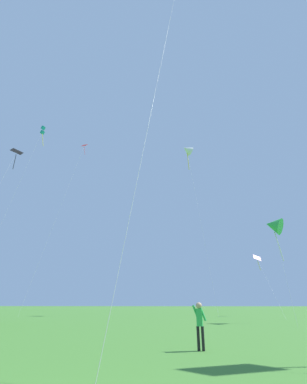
{
  "coord_description": "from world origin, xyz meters",
  "views": [
    {
      "loc": [
        2.0,
        -2.83,
        1.58
      ],
      "look_at": [
        -0.89,
        29.33,
        14.46
      ],
      "focal_mm": 26.23,
      "sensor_mm": 36.0,
      "label": 1
    }
  ],
  "objects": [
    {
      "name": "kite_white_distant",
      "position": [
        4.21,
        43.82,
        28.62
      ],
      "size": [
        3.86,
        9.23,
        29.78
      ],
      "color": "white",
      "rests_on": "ground_plane"
    },
    {
      "name": "kite_teal_box",
      "position": [
        -20.22,
        35.3,
        28.43
      ],
      "size": [
        3.51,
        5.57,
        29.55
      ],
      "color": "teal",
      "rests_on": "ground_plane"
    },
    {
      "name": "kite_green_small",
      "position": [
        11.65,
        25.79,
        8.95
      ],
      "size": [
        2.54,
        5.95,
        10.01
      ],
      "color": "green",
      "rests_on": "ground_plane"
    },
    {
      "name": "person_in_blue_jacket",
      "position": [
        2.69,
        8.68,
        0.98
      ],
      "size": [
        0.52,
        0.23,
        1.62
      ],
      "color": "black",
      "rests_on": "ground_plane"
    },
    {
      "name": "kite_black_large",
      "position": [
        -16.86,
        24.5,
        17.26
      ],
      "size": [
        1.19,
        6.55,
        18.95
      ],
      "color": "black",
      "rests_on": "ground_plane"
    },
    {
      "name": "kite_pink_low",
      "position": [
        13.51,
        40.08,
        7.38
      ],
      "size": [
        1.2,
        10.66,
        8.41
      ],
      "color": "pink",
      "rests_on": "ground_plane"
    },
    {
      "name": "kite_red_high",
      "position": [
        -15.35,
        40.92,
        26.54
      ],
      "size": [
        3.69,
        8.86,
        29.79
      ],
      "color": "red",
      "rests_on": "ground_plane"
    }
  ]
}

